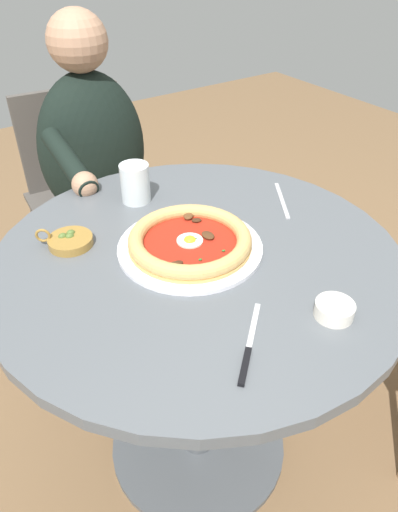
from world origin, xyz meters
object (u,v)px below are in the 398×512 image
water_glass (134,186)px  diner_person (101,207)px  pizza_on_plate (190,242)px  fork_utensil (282,200)px  steak_knife (248,353)px  ramekin_capers (334,309)px  dining_table (198,317)px  olive_pan (70,241)px  cafe_chair_diner (87,184)px

water_glass → diner_person: 0.50m
pizza_on_plate → fork_utensil: (-0.31, -0.05, -0.02)m
steak_knife → ramekin_capers: ramekin_capers is taller
pizza_on_plate → water_glass: water_glass is taller
pizza_on_plate → dining_table: bearing=103.1°
olive_pan → cafe_chair_diner: 0.75m
fork_utensil → diner_person: (0.25, -0.63, -0.24)m
pizza_on_plate → olive_pan: bearing=-37.8°
pizza_on_plate → fork_utensil: bearing=-171.6°
pizza_on_plate → water_glass: (-0.00, -0.26, 0.02)m
ramekin_capers → diner_person: bearing=-87.8°
fork_utensil → cafe_chair_diner: 0.83m
steak_knife → fork_utensil: (-0.40, -0.36, -0.00)m
olive_pan → steak_knife: bearing=104.5°
olive_pan → cafe_chair_diner: size_ratio=0.14×
fork_utensil → ramekin_capers: bearing=60.3°
pizza_on_plate → steak_knife: size_ratio=2.08×
steak_knife → fork_utensil: bearing=-138.4°
pizza_on_plate → ramekin_capers: (-0.10, 0.33, -0.00)m
pizza_on_plate → diner_person: bearing=-95.3°
dining_table → cafe_chair_diner: (-0.07, -0.84, -0.02)m
water_glass → ramekin_capers: (-0.10, 0.58, -0.03)m
steak_knife → ramekin_capers: bearing=175.6°
diner_person → cafe_chair_diner: diner_person is taller
olive_pan → water_glass: bearing=-156.5°
dining_table → fork_utensil: fork_utensil is taller
ramekin_capers → diner_person: size_ratio=0.06×
ramekin_capers → olive_pan: olive_pan is taller
water_glass → cafe_chair_diner: cafe_chair_diner is taller
olive_pan → diner_person: diner_person is taller
pizza_on_plate → cafe_chair_diner: bearing=-95.4°
olive_pan → fork_utensil: size_ratio=0.73×
pizza_on_plate → diner_person: 0.72m
dining_table → ramekin_capers: 0.38m
dining_table → fork_utensil: 0.37m
diner_person → cafe_chair_diner: size_ratio=1.34×
pizza_on_plate → diner_person: size_ratio=0.28×
water_glass → olive_pan: (0.21, 0.09, -0.03)m
pizza_on_plate → diner_person: diner_person is taller
water_glass → fork_utensil: water_glass is taller
steak_knife → fork_utensil: size_ratio=0.97×
cafe_chair_diner → olive_pan: bearing=66.0°
diner_person → pizza_on_plate: bearing=84.7°
steak_knife → ramekin_capers: (-0.19, 0.01, 0.01)m
fork_utensil → steak_knife: bearing=41.6°
water_glass → cafe_chair_diner: (-0.07, -0.56, -0.26)m
dining_table → diner_person: size_ratio=0.80×
steak_knife → diner_person: diner_person is taller
pizza_on_plate → olive_pan: (0.21, -0.17, -0.01)m
water_glass → pizza_on_plate: bearing=89.6°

